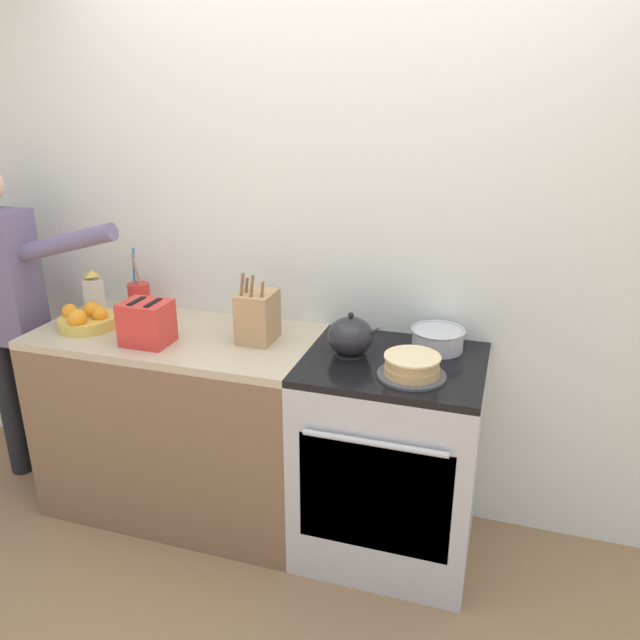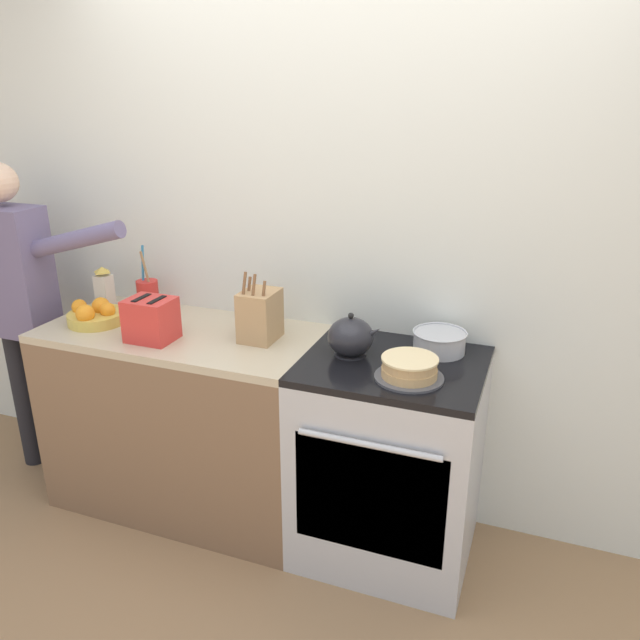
% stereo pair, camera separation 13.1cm
% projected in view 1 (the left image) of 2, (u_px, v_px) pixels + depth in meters
% --- Properties ---
extents(ground_plane, '(16.00, 16.00, 0.00)m').
position_uv_depth(ground_plane, '(297.00, 575.00, 2.61)').
color(ground_plane, '#93704C').
extents(wall_back, '(8.00, 0.04, 2.60)m').
position_uv_depth(wall_back, '(342.00, 239.00, 2.73)').
color(wall_back, silver).
rests_on(wall_back, ground_plane).
extents(counter_cabinet, '(1.25, 0.61, 0.90)m').
position_uv_depth(counter_cabinet, '(182.00, 422.00, 2.92)').
color(counter_cabinet, brown).
rests_on(counter_cabinet, ground_plane).
extents(stove_range, '(0.72, 0.65, 0.90)m').
position_uv_depth(stove_range, '(389.00, 457.00, 2.64)').
color(stove_range, '#B7BABF').
rests_on(stove_range, ground_plane).
extents(layer_cake, '(0.26, 0.26, 0.09)m').
position_uv_depth(layer_cake, '(412.00, 367.00, 2.34)').
color(layer_cake, '#4C4C51').
rests_on(layer_cake, stove_range).
extents(tea_kettle, '(0.23, 0.19, 0.18)m').
position_uv_depth(tea_kettle, '(351.00, 336.00, 2.52)').
color(tea_kettle, '#232328').
rests_on(tea_kettle, stove_range).
extents(mixing_bowl, '(0.22, 0.22, 0.09)m').
position_uv_depth(mixing_bowl, '(438.00, 339.00, 2.58)').
color(mixing_bowl, '#B7BABF').
rests_on(mixing_bowl, stove_range).
extents(knife_block, '(0.15, 0.18, 0.31)m').
position_uv_depth(knife_block, '(257.00, 316.00, 2.65)').
color(knife_block, tan).
rests_on(knife_block, counter_cabinet).
extents(utensil_crock, '(0.10, 0.10, 0.32)m').
position_uv_depth(utensil_crock, '(139.00, 298.00, 2.96)').
color(utensil_crock, red).
rests_on(utensil_crock, counter_cabinet).
extents(fruit_bowl, '(0.26, 0.26, 0.11)m').
position_uv_depth(fruit_bowl, '(87.00, 319.00, 2.81)').
color(fruit_bowl, gold).
rests_on(fruit_bowl, counter_cabinet).
extents(toaster, '(0.21, 0.16, 0.19)m').
position_uv_depth(toaster, '(147.00, 323.00, 2.62)').
color(toaster, red).
rests_on(toaster, counter_cabinet).
extents(milk_carton, '(0.07, 0.07, 0.21)m').
position_uv_depth(milk_carton, '(94.00, 292.00, 3.00)').
color(milk_carton, white).
rests_on(milk_carton, counter_cabinet).
extents(person_baker, '(0.92, 0.20, 1.60)m').
position_uv_depth(person_baker, '(5.00, 302.00, 2.98)').
color(person_baker, black).
rests_on(person_baker, ground_plane).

